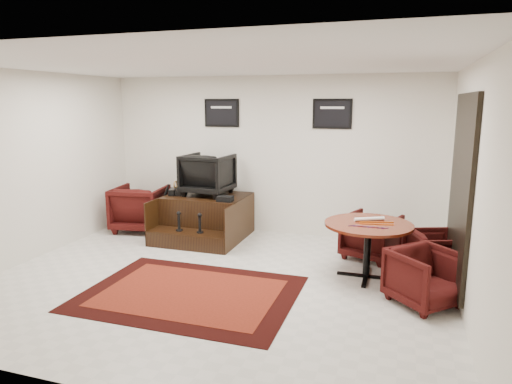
# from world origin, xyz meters

# --- Properties ---
(ground) EXTENTS (6.00, 6.00, 0.00)m
(ground) POSITION_xyz_m (0.00, 0.00, 0.00)
(ground) COLOR beige
(ground) RESTS_ON ground
(room_shell) EXTENTS (6.02, 5.02, 2.81)m
(room_shell) POSITION_xyz_m (0.41, 0.12, 1.79)
(room_shell) COLOR silver
(room_shell) RESTS_ON ground
(area_rug) EXTENTS (2.60, 1.95, 0.01)m
(area_rug) POSITION_xyz_m (-0.15, -0.48, 0.01)
(area_rug) COLOR black
(area_rug) RESTS_ON ground
(shine_podium) EXTENTS (1.42, 1.46, 0.73)m
(shine_podium) POSITION_xyz_m (-0.97, 1.83, 0.34)
(shine_podium) COLOR black
(shine_podium) RESTS_ON ground
(shine_chair) EXTENTS (0.83, 0.78, 0.81)m
(shine_chair) POSITION_xyz_m (-0.97, 1.98, 1.13)
(shine_chair) COLOR black
(shine_chair) RESTS_ON shine_podium
(shoes_pair) EXTENTS (0.31, 0.35, 0.11)m
(shoes_pair) POSITION_xyz_m (-1.52, 1.80, 0.78)
(shoes_pair) COLOR black
(shoes_pair) RESTS_ON shine_podium
(polish_kit) EXTENTS (0.26, 0.18, 0.09)m
(polish_kit) POSITION_xyz_m (-0.48, 1.56, 0.77)
(polish_kit) COLOR black
(polish_kit) RESTS_ON shine_podium
(umbrella_black) EXTENTS (0.33, 0.12, 0.88)m
(umbrella_black) POSITION_xyz_m (-1.77, 1.69, 0.44)
(umbrella_black) COLOR black
(umbrella_black) RESTS_ON ground
(umbrella_hooked) EXTENTS (0.35, 0.13, 0.94)m
(umbrella_hooked) POSITION_xyz_m (-1.82, 1.82, 0.47)
(umbrella_hooked) COLOR black
(umbrella_hooked) RESTS_ON ground
(armchair_side) EXTENTS (1.01, 0.96, 0.92)m
(armchair_side) POSITION_xyz_m (-2.30, 1.86, 0.46)
(armchair_side) COLOR black
(armchair_side) RESTS_ON ground
(meeting_table) EXTENTS (1.16, 1.16, 0.76)m
(meeting_table) POSITION_xyz_m (1.89, 0.75, 0.67)
(meeting_table) COLOR #4C100A
(meeting_table) RESTS_ON ground
(table_chair_back) EXTENTS (0.93, 0.90, 0.76)m
(table_chair_back) POSITION_xyz_m (1.89, 1.58, 0.38)
(table_chair_back) COLOR black
(table_chair_back) RESTS_ON ground
(table_chair_window) EXTENTS (0.80, 0.83, 0.68)m
(table_chair_window) POSITION_xyz_m (2.76, 1.11, 0.34)
(table_chair_window) COLOR black
(table_chair_window) RESTS_ON ground
(table_chair_corner) EXTENTS (0.97, 0.97, 0.73)m
(table_chair_corner) POSITION_xyz_m (2.61, 0.09, 0.37)
(table_chair_corner) COLOR black
(table_chair_corner) RESTS_ON ground
(paper_roll) EXTENTS (0.40, 0.24, 0.05)m
(paper_roll) POSITION_xyz_m (1.89, 0.88, 0.79)
(paper_roll) COLOR white
(paper_roll) RESTS_ON meeting_table
(table_clutter) EXTENTS (0.57, 0.37, 0.01)m
(table_clutter) POSITION_xyz_m (1.97, 0.70, 0.77)
(table_clutter) COLOR #D75A0B
(table_clutter) RESTS_ON meeting_table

